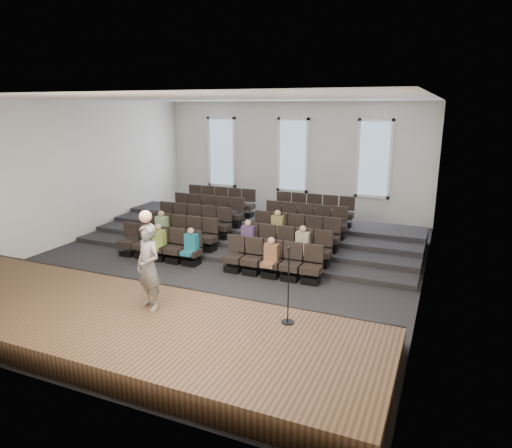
{
  "coord_description": "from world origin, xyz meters",
  "views": [
    {
      "loc": [
        6.38,
        -12.16,
        4.81
      ],
      "look_at": [
        0.99,
        0.5,
        1.23
      ],
      "focal_mm": 32.0,
      "sensor_mm": 36.0,
      "label": 1
    }
  ],
  "objects": [
    {
      "name": "windows",
      "position": [
        0.0,
        6.95,
        2.7
      ],
      "size": [
        8.44,
        0.1,
        3.24
      ],
      "color": "white",
      "rests_on": "wall_back"
    },
    {
      "name": "wall_back",
      "position": [
        0.0,
        7.02,
        2.5
      ],
      "size": [
        12.0,
        0.04,
        5.0
      ],
      "primitive_type": "cube",
      "color": "silver",
      "rests_on": "ground"
    },
    {
      "name": "wall_front",
      "position": [
        0.0,
        -7.02,
        2.5
      ],
      "size": [
        12.0,
        0.04,
        5.0
      ],
      "primitive_type": "cube",
      "color": "silver",
      "rests_on": "ground"
    },
    {
      "name": "seating_rows",
      "position": [
        -0.0,
        1.54,
        0.68
      ],
      "size": [
        6.8,
        4.7,
        1.67
      ],
      "color": "black",
      "rests_on": "ground"
    },
    {
      "name": "wall_left",
      "position": [
        -6.02,
        0.0,
        2.5
      ],
      "size": [
        0.04,
        14.0,
        5.0
      ],
      "primitive_type": "cube",
      "color": "silver",
      "rests_on": "ground"
    },
    {
      "name": "ground",
      "position": [
        0.0,
        0.0,
        0.0
      ],
      "size": [
        14.0,
        14.0,
        0.0
      ],
      "primitive_type": "plane",
      "color": "black",
      "rests_on": "ground"
    },
    {
      "name": "ceiling",
      "position": [
        0.0,
        0.0,
        5.01
      ],
      "size": [
        12.0,
        14.0,
        0.02
      ],
      "primitive_type": "cube",
      "color": "white",
      "rests_on": "ground"
    },
    {
      "name": "wall_right",
      "position": [
        6.02,
        0.0,
        2.5
      ],
      "size": [
        0.04,
        14.0,
        5.0
      ],
      "primitive_type": "cube",
      "color": "silver",
      "rests_on": "ground"
    },
    {
      "name": "stage_lip",
      "position": [
        0.0,
        -3.33,
        0.25
      ],
      "size": [
        11.8,
        0.06,
        0.52
      ],
      "primitive_type": "cube",
      "color": "black",
      "rests_on": "ground"
    },
    {
      "name": "mic_stand",
      "position": [
        3.64,
        -4.06,
        0.98
      ],
      "size": [
        0.27,
        0.27,
        1.63
      ],
      "color": "black",
      "rests_on": "stage"
    },
    {
      "name": "risers",
      "position": [
        0.0,
        3.17,
        0.2
      ],
      "size": [
        11.8,
        4.8,
        0.6
      ],
      "color": "black",
      "rests_on": "ground"
    },
    {
      "name": "audience",
      "position": [
        0.19,
        0.15,
        0.79
      ],
      "size": [
        5.45,
        2.64,
        1.1
      ],
      "color": "#89A441",
      "rests_on": "seating_rows"
    },
    {
      "name": "speaker",
      "position": [
        0.64,
        -4.56,
        1.45
      ],
      "size": [
        0.8,
        0.66,
        1.9
      ],
      "primitive_type": "imported",
      "rotation": [
        0.0,
        0.0,
        -0.34
      ],
      "color": "slate",
      "rests_on": "stage"
    },
    {
      "name": "stage",
      "position": [
        0.0,
        -5.1,
        0.25
      ],
      "size": [
        11.8,
        3.6,
        0.5
      ],
      "primitive_type": "cube",
      "color": "#4E3B21",
      "rests_on": "ground"
    }
  ]
}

